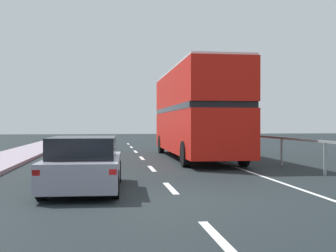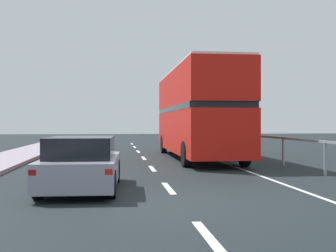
% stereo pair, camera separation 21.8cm
% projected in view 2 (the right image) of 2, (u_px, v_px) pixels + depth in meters
% --- Properties ---
extents(ground_plane, '(74.86, 120.00, 0.10)m').
position_uv_depth(ground_plane, '(178.00, 202.00, 9.54)').
color(ground_plane, black).
extents(lane_paint_markings, '(3.38, 46.00, 0.01)m').
position_uv_depth(lane_paint_markings, '(200.00, 164.00, 17.92)').
color(lane_paint_markings, silver).
rests_on(lane_paint_markings, ground).
extents(bridge_side_railing, '(0.10, 42.00, 1.13)m').
position_uv_depth(bridge_side_railing, '(268.00, 141.00, 19.11)').
color(bridge_side_railing, gray).
rests_on(bridge_side_railing, ground).
extents(double_decker_bus_red, '(2.62, 10.99, 4.21)m').
position_uv_depth(double_decker_bus_red, '(197.00, 111.00, 20.72)').
color(double_decker_bus_red, red).
rests_on(double_decker_bus_red, ground).
extents(hatchback_car_near, '(1.93, 4.14, 1.34)m').
position_uv_depth(hatchback_car_near, '(82.00, 164.00, 10.92)').
color(hatchback_car_near, gray).
rests_on(hatchback_car_near, ground).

